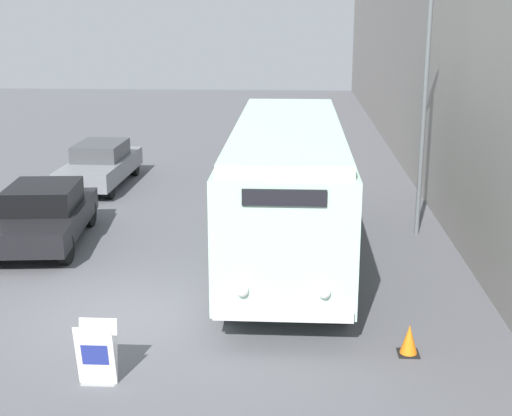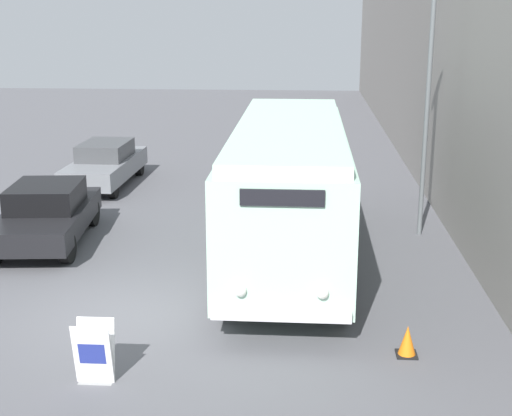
# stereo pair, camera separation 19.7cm
# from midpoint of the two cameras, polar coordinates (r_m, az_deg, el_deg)

# --- Properties ---
(ground_plane) EXTENTS (80.00, 80.00, 0.00)m
(ground_plane) POSITION_cam_midpoint_polar(r_m,az_deg,el_deg) (14.09, -10.68, -8.68)
(ground_plane) COLOR #56565B
(building_wall_right) EXTENTS (0.30, 60.00, 6.71)m
(building_wall_right) POSITION_cam_midpoint_polar(r_m,az_deg,el_deg) (22.94, 13.62, 9.26)
(building_wall_right) COLOR gray
(building_wall_right) RESTS_ON ground_plane
(vintage_bus) EXTENTS (2.56, 9.62, 3.23)m
(vintage_bus) POSITION_cam_midpoint_polar(r_m,az_deg,el_deg) (16.57, 2.19, 2.03)
(vintage_bus) COLOR black
(vintage_bus) RESTS_ON ground_plane
(sign_board) EXTENTS (0.61, 0.39, 1.04)m
(sign_board) POSITION_cam_midpoint_polar(r_m,az_deg,el_deg) (11.71, -13.10, -11.33)
(sign_board) COLOR gray
(sign_board) RESTS_ON ground_plane
(streetlamp) EXTENTS (0.36, 0.36, 6.48)m
(streetlamp) POSITION_cam_midpoint_polar(r_m,az_deg,el_deg) (18.51, 13.18, 10.48)
(streetlamp) COLOR #595E60
(streetlamp) RESTS_ON ground_plane
(parked_car_near) EXTENTS (2.35, 4.56, 1.51)m
(parked_car_near) POSITION_cam_midpoint_polar(r_m,az_deg,el_deg) (18.66, -16.91, -0.49)
(parked_car_near) COLOR black
(parked_car_near) RESTS_ON ground_plane
(parked_car_mid) EXTENTS (1.84, 4.69, 1.45)m
(parked_car_mid) POSITION_cam_midpoint_polar(r_m,az_deg,el_deg) (24.39, -12.54, 3.44)
(parked_car_mid) COLOR black
(parked_car_mid) RESTS_ON ground_plane
(traffic_cone) EXTENTS (0.36, 0.36, 0.54)m
(traffic_cone) POSITION_cam_midpoint_polar(r_m,az_deg,el_deg) (12.66, 11.70, -10.31)
(traffic_cone) COLOR black
(traffic_cone) RESTS_ON ground_plane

